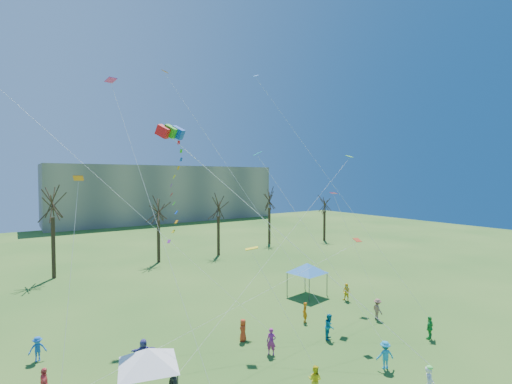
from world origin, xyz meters
TOP-DOWN VIEW (x-y plane):
  - distant_building at (22.00, 82.00)m, footprint 60.00×14.00m
  - bare_tree_row at (1.27, 35.65)m, footprint 71.01×9.12m
  - big_box_kite at (-3.99, 9.64)m, footprint 5.43×7.90m
  - canopy_tent_white at (-7.68, 4.94)m, footprint 3.96×3.96m
  - canopy_tent_blue at (11.08, 13.29)m, footprint 4.32×4.32m
  - festival_crowd at (-0.75, 5.67)m, footprint 26.19×14.32m
  - small_kites_aloft at (0.35, 10.57)m, footprint 31.96×19.07m

SIDE VIEW (x-z plane):
  - festival_crowd at x=-0.75m, z-range -0.08..1.77m
  - canopy_tent_white at x=-7.68m, z-range 1.07..4.15m
  - canopy_tent_blue at x=11.08m, z-range 1.14..4.41m
  - bare_tree_row at x=1.27m, z-range 1.37..12.67m
  - distant_building at x=22.00m, z-range 0.00..15.00m
  - big_box_kite at x=-3.99m, z-range 0.56..21.22m
  - small_kites_aloft at x=0.35m, z-range -2.50..29.16m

